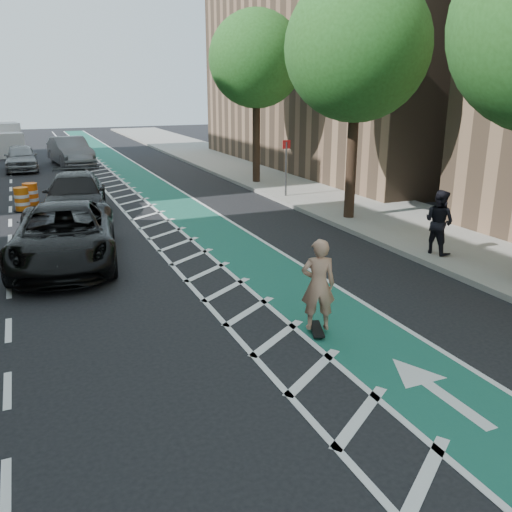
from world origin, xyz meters
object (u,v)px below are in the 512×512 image
skateboarder (318,285)px  suv_far (75,195)px  suv_near (64,235)px  barrel_a (44,231)px

skateboarder → suv_far: (-3.21, 12.29, -0.23)m
suv_near → barrel_a: suv_near is taller
suv_near → suv_far: (0.85, 5.78, -0.02)m
suv_far → barrel_a: (-1.29, -3.37, -0.39)m
skateboarder → suv_near: bearing=-37.4°
skateboarder → barrel_a: 10.02m
suv_far → barrel_a: size_ratio=6.59×
suv_far → barrel_a: bearing=-103.1°
suv_near → barrel_a: bearing=108.1°
suv_near → barrel_a: 2.49m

